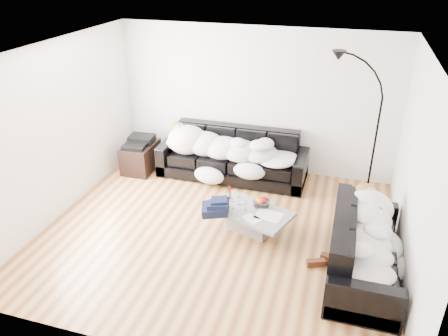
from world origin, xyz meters
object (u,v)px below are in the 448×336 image
(sleeper_back, at_px, (232,145))
(shoes, at_px, (322,260))
(wine_glass_a, at_px, (240,199))
(wine_glass_c, at_px, (245,205))
(candle_right, at_px, (231,193))
(sleeper_right, at_px, (368,231))
(fruit_bowl, at_px, (261,201))
(stereo, at_px, (139,141))
(av_cabinet, at_px, (141,157))
(wine_glass_b, at_px, (232,203))
(sofa_right, at_px, (366,246))
(floor_lamp, at_px, (376,138))
(sofa_back, at_px, (232,155))
(candle_left, at_px, (229,193))
(coffee_table, at_px, (251,220))

(sleeper_back, height_order, shoes, sleeper_back)
(wine_glass_a, bearing_deg, wine_glass_c, -46.54)
(candle_right, height_order, shoes, candle_right)
(sleeper_right, xyz_separation_m, fruit_bowl, (-1.48, 0.67, -0.22))
(stereo, bearing_deg, av_cabinet, 0.00)
(wine_glass_b, height_order, av_cabinet, av_cabinet)
(sofa_right, xyz_separation_m, av_cabinet, (-4.02, 1.84, -0.14))
(floor_lamp, bearing_deg, shoes, -95.80)
(sofa_right, xyz_separation_m, wine_glass_b, (-1.87, 0.49, 0.01))
(sleeper_back, bearing_deg, sofa_right, -41.01)
(sofa_right, height_order, fruit_bowl, sofa_right)
(shoes, bearing_deg, sleeper_back, 122.04)
(wine_glass_a, distance_m, wine_glass_b, 0.14)
(sofa_back, distance_m, candle_left, 1.37)
(candle_left, bearing_deg, floor_lamp, 33.29)
(sleeper_right, bearing_deg, sleeper_back, 48.99)
(candle_right, bearing_deg, sofa_right, -20.07)
(sleeper_right, relative_size, stereo, 3.86)
(av_cabinet, bearing_deg, floor_lamp, 2.36)
(sleeper_right, relative_size, floor_lamp, 0.81)
(wine_glass_b, relative_size, stereo, 0.36)
(wine_glass_a, distance_m, floor_lamp, 2.42)
(av_cabinet, relative_size, stereo, 1.71)
(candle_right, distance_m, floor_lamp, 2.49)
(wine_glass_b, xyz_separation_m, av_cabinet, (-2.15, 1.34, -0.15))
(sleeper_right, distance_m, wine_glass_a, 1.90)
(sleeper_right, bearing_deg, floor_lamp, -1.28)
(candle_right, bearing_deg, coffee_table, -29.80)
(sleeper_back, distance_m, wine_glass_c, 1.67)
(coffee_table, xyz_separation_m, wine_glass_a, (-0.20, 0.11, 0.26))
(sofa_back, xyz_separation_m, shoes, (1.81, -2.05, -0.38))
(sleeper_back, height_order, fruit_bowl, sleeper_back)
(sleeper_back, height_order, floor_lamp, floor_lamp)
(wine_glass_c, height_order, stereo, stereo)
(floor_lamp, bearing_deg, wine_glass_a, -132.61)
(coffee_table, relative_size, wine_glass_b, 7.19)
(sleeper_back, bearing_deg, fruit_bowl, -58.11)
(wine_glass_b, xyz_separation_m, shoes, (1.37, -0.48, -0.36))
(sleeper_right, relative_size, wine_glass_a, 9.00)
(sleeper_right, xyz_separation_m, floor_lamp, (0.05, 2.06, 0.42))
(sleeper_right, distance_m, coffee_table, 1.73)
(coffee_table, height_order, stereo, stereo)
(wine_glass_b, bearing_deg, sleeper_right, -14.73)
(sleeper_back, height_order, candle_right, sleeper_back)
(sofa_right, bearing_deg, candle_left, 70.01)
(sofa_back, xyz_separation_m, sleeper_back, (0.00, -0.05, 0.21))
(wine_glass_a, xyz_separation_m, wine_glass_c, (0.12, -0.12, -0.01))
(stereo, bearing_deg, candle_left, -34.65)
(sofa_back, xyz_separation_m, wine_glass_a, (0.52, -1.45, -0.00))
(fruit_bowl, height_order, wine_glass_c, wine_glass_c)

